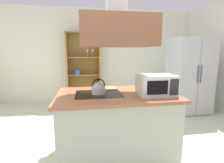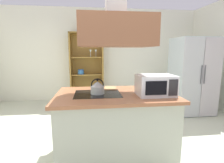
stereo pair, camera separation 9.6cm
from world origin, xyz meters
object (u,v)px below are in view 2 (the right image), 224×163
dish_cabinet (87,71)px  refrigerator (192,76)px  cutting_board (105,88)px  kettle (97,87)px  microwave (155,85)px

dish_cabinet → refrigerator: bearing=-28.1°
cutting_board → refrigerator: bearing=29.7°
kettle → microwave: microwave is taller
refrigerator → cutting_board: size_ratio=5.18×
dish_cabinet → microwave: dish_cabinet is taller
dish_cabinet → microwave: 3.17m
dish_cabinet → kettle: dish_cabinet is taller
refrigerator → microwave: size_ratio=3.83×
refrigerator → kettle: 2.76m
kettle → refrigerator: bearing=34.0°
cutting_board → dish_cabinet: bearing=97.3°
refrigerator → kettle: size_ratio=8.67×
microwave → kettle: bearing=168.2°
cutting_board → kettle: bearing=-111.2°
refrigerator → kettle: refrigerator is taller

